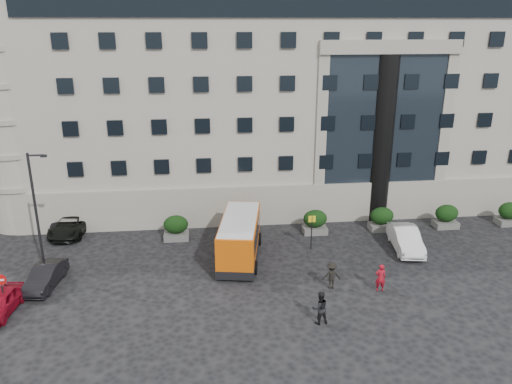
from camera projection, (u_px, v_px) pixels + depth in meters
ground at (239, 289)px, 29.93m from camera, size 120.00×120.00×0.00m
civic_building at (282, 90)px, 48.33m from camera, size 44.00×24.00×18.00m
entrance_column at (381, 140)px, 38.75m from camera, size 1.80×1.80×13.00m
hedge_a at (176, 227)px, 36.55m from camera, size 1.80×1.26×1.84m
hedge_b at (247, 224)px, 37.09m from camera, size 1.80×1.26×1.84m
hedge_c at (315, 222)px, 37.63m from camera, size 1.80×1.26×1.84m
hedge_d at (382, 219)px, 38.16m from camera, size 1.80×1.26×1.84m
hedge_e at (446, 216)px, 38.70m from camera, size 1.80×1.26×1.84m
hedge_f at (509, 213)px, 39.24m from camera, size 1.80×1.26×1.84m
street_lamp at (37, 211)px, 30.10m from camera, size 1.16×0.18×8.00m
bus_stop_sign at (312, 227)px, 34.64m from camera, size 0.50×0.08×2.52m
no_entry_sign at (1, 285)px, 27.07m from camera, size 0.64×0.16×2.32m
minibus at (240, 237)px, 33.39m from camera, size 3.54×7.19×2.88m
red_truck at (42, 195)px, 41.60m from camera, size 3.53×5.84×2.94m
parked_car_a at (1, 302)px, 27.32m from camera, size 1.89×3.87×1.27m
parked_car_b at (45, 276)px, 30.08m from camera, size 1.90×4.12×1.31m
parked_car_c at (63, 222)px, 38.34m from camera, size 2.40×4.71×1.31m
parked_car_d at (71, 225)px, 37.65m from camera, size 2.88×5.25×1.39m
white_taxi at (406, 239)px, 34.96m from camera, size 2.27×4.94×1.57m
pedestrian_a at (380, 278)px, 29.49m from camera, size 0.67×0.47×1.74m
pedestrian_b at (320, 308)px, 26.28m from camera, size 1.00×0.83×1.85m
pedestrian_c at (332, 275)px, 29.81m from camera, size 1.12×0.68×1.68m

